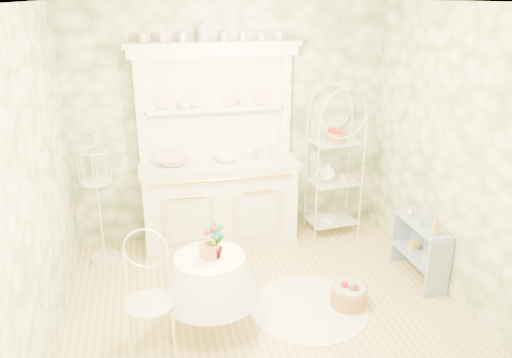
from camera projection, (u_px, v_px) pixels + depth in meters
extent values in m
plane|color=#DBC379|center=(268.00, 315.00, 4.55)|extent=(3.60, 3.60, 0.00)
plane|color=white|center=(271.00, 2.00, 3.61)|extent=(3.60, 3.60, 0.00)
plane|color=#F5EDC8|center=(35.00, 195.00, 3.71)|extent=(3.60, 3.60, 0.00)
plane|color=#F5EDC8|center=(465.00, 162.00, 4.45)|extent=(3.60, 3.60, 0.00)
plane|color=#F5EDC8|center=(231.00, 124.00, 5.73)|extent=(3.60, 3.60, 0.00)
plane|color=#F5EDC8|center=(359.00, 300.00, 2.43)|extent=(3.60, 3.60, 0.00)
cube|color=white|center=(218.00, 149.00, 5.50)|extent=(1.87, 0.61, 2.29)
cube|color=white|center=(334.00, 165.00, 5.88)|extent=(0.58, 0.44, 1.73)
cube|color=#899FC1|center=(419.00, 253.00, 5.07)|extent=(0.26, 0.66, 0.56)
cylinder|color=white|center=(211.00, 297.00, 4.26)|extent=(0.79, 0.79, 0.65)
cube|color=white|center=(149.00, 303.00, 3.96)|extent=(0.48, 0.48, 0.91)
cube|color=white|center=(99.00, 203.00, 5.30)|extent=(0.35, 0.35, 1.35)
cylinder|color=#AD7E47|center=(349.00, 294.00, 4.66)|extent=(0.45, 0.45, 0.25)
cylinder|color=white|center=(309.00, 308.00, 4.65)|extent=(1.14, 1.14, 0.01)
imported|color=white|center=(173.00, 164.00, 5.43)|extent=(0.41, 0.41, 0.08)
imported|color=white|center=(226.00, 160.00, 5.55)|extent=(0.31, 0.31, 0.08)
imported|color=white|center=(185.00, 106.00, 5.41)|extent=(0.15, 0.15, 0.10)
imported|color=white|center=(242.00, 104.00, 5.55)|extent=(0.14, 0.14, 0.10)
imported|color=#3F7238|center=(215.00, 243.00, 4.06)|extent=(0.20, 0.17, 0.33)
imported|color=#C29242|center=(435.00, 227.00, 4.72)|extent=(0.08, 0.08, 0.18)
imported|color=#8CA8B8|center=(421.00, 222.00, 4.90)|extent=(0.05, 0.05, 0.09)
imported|color=silver|center=(410.00, 212.00, 5.13)|extent=(0.08, 0.08, 0.09)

